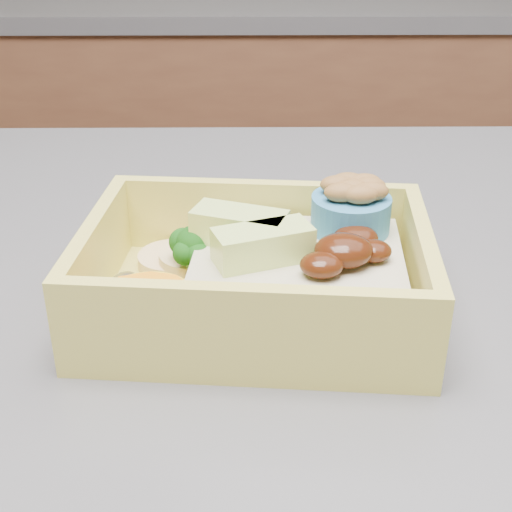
{
  "coord_description": "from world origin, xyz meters",
  "views": [
    {
      "loc": [
        0.11,
        -0.36,
        1.14
      ],
      "look_at": [
        0.12,
        -0.02,
        0.96
      ],
      "focal_mm": 50.0,
      "sensor_mm": 36.0,
      "label": 1
    }
  ],
  "objects": [
    {
      "name": "back_cabinets",
      "position": [
        0.0,
        1.23,
        0.89
      ],
      "size": [
        3.2,
        0.62,
        2.3
      ],
      "color": "brown",
      "rests_on": "ground"
    },
    {
      "name": "bento_box",
      "position": [
        0.12,
        -0.02,
        0.94
      ],
      "size": [
        0.2,
        0.15,
        0.07
      ],
      "rotation": [
        0.0,
        0.0,
        -0.09
      ],
      "color": "#DCD05B",
      "rests_on": "island"
    }
  ]
}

